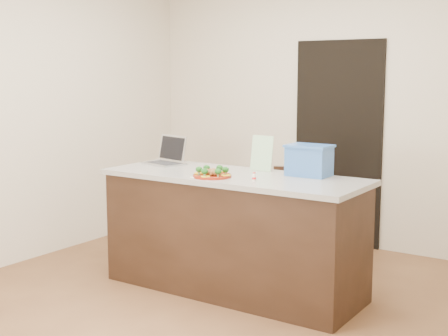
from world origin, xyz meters
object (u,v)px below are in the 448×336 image
Objects in this scene: island at (233,233)px; plate at (212,176)px; napkin at (203,177)px; laptop at (168,156)px; chair at (290,210)px; blue_box at (309,160)px; yogurt_bottle at (254,177)px.

island is 0.51m from plate.
island is at bearing 68.02° from napkin.
laptop is at bearing 168.03° from island.
chair is at bearing 81.80° from napkin.
chair is (0.82, 0.67, -0.49)m from laptop.
island is at bearing -153.66° from blue_box.
yogurt_bottle is 0.07× the size of chair.
laptop is 1.17m from chair.
blue_box is at bearing 61.78° from yogurt_bottle.
napkin is 0.16× the size of chair.
laptop is 1.28m from blue_box.
napkin is 0.40m from yogurt_bottle.
yogurt_bottle is 1.10m from laptop.
napkin is at bearing -140.68° from blue_box.
chair is (0.05, 0.83, 0.03)m from island.
plate is 0.75× the size of laptop.
napkin is (-0.10, -0.25, 0.46)m from island.
plate is at bearing -116.04° from chair.
blue_box is (1.28, 0.09, 0.05)m from laptop.
plate is at bearing -174.81° from yogurt_bottle.
blue_box reaches higher than chair.
plate reaches higher than chair.
plate is 4.65× the size of yogurt_bottle.
yogurt_bottle reaches higher than chair.
napkin is (-0.04, -0.05, -0.01)m from plate.
blue_box reaches higher than island.
island reaches higher than chair.
laptop is at bearing 148.26° from napkin.
chair is (0.11, 1.03, -0.44)m from plate.
blue_box reaches higher than plate.
blue_box is at bearing 39.63° from napkin.
island is at bearing -113.45° from chair.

